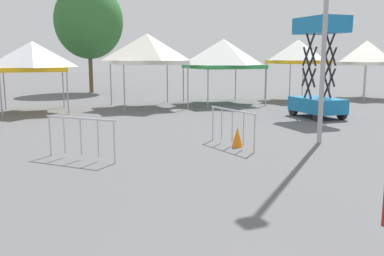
{
  "coord_description": "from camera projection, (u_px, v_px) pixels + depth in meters",
  "views": [
    {
      "loc": [
        -2.28,
        -1.41,
        2.57
      ],
      "look_at": [
        0.59,
        5.45,
        1.3
      ],
      "focal_mm": 39.38,
      "sensor_mm": 36.0,
      "label": 1
    }
  ],
  "objects": [
    {
      "name": "canopy_tent_behind_left",
      "position": [
        367.0,
        53.0,
        25.88
      ],
      "size": [
        3.13,
        3.13,
        3.54
      ],
      "color": "#9E9EA3",
      "rests_on": "ground"
    },
    {
      "name": "canopy_tent_left_of_center",
      "position": [
        298.0,
        52.0,
        24.62
      ],
      "size": [
        2.96,
        2.96,
        3.53
      ],
      "color": "#9E9EA3",
      "rests_on": "ground"
    },
    {
      "name": "scissor_lift",
      "position": [
        318.0,
        88.0,
        17.67
      ],
      "size": [
        1.49,
        2.36,
        4.16
      ],
      "color": "black",
      "rests_on": "ground"
    },
    {
      "name": "canopy_tent_right_of_center",
      "position": [
        147.0,
        49.0,
        21.14
      ],
      "size": [
        3.37,
        3.37,
        3.7
      ],
      "color": "#9E9EA3",
      "rests_on": "ground"
    },
    {
      "name": "crowd_barrier_mid_lot",
      "position": [
        81.0,
        130.0,
        10.49
      ],
      "size": [
        1.47,
        1.57,
        1.08
      ],
      "color": "#B7BABF",
      "rests_on": "ground"
    },
    {
      "name": "traffic_cone_lot_center",
      "position": [
        237.0,
        137.0,
        12.03
      ],
      "size": [
        0.32,
        0.32,
        0.58
      ],
      "primitive_type": "cone",
      "color": "orange",
      "rests_on": "ground"
    },
    {
      "name": "tree_behind_tents_right",
      "position": [
        89.0,
        21.0,
        29.47
      ],
      "size": [
        4.77,
        4.77,
        7.63
      ],
      "color": "brown",
      "rests_on": "ground"
    },
    {
      "name": "canopy_tent_behind_center",
      "position": [
        33.0,
        56.0,
        19.31
      ],
      "size": [
        2.97,
        2.97,
        3.26
      ],
      "color": "#9E9EA3",
      "rests_on": "ground"
    },
    {
      "name": "canopy_tent_far_left",
      "position": [
        223.0,
        54.0,
        22.78
      ],
      "size": [
        3.56,
        3.56,
        3.5
      ],
      "color": "#9E9EA3",
      "rests_on": "ground"
    },
    {
      "name": "crowd_barrier_near_person",
      "position": [
        232.0,
        121.0,
        12.05
      ],
      "size": [
        0.36,
        2.08,
        1.08
      ],
      "color": "#B7BABF",
      "rests_on": "ground"
    }
  ]
}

